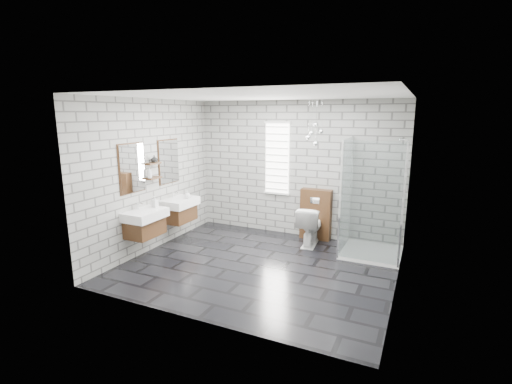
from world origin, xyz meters
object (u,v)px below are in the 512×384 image
Objects in this scene: vanity_right at (178,203)px; vanity_left at (143,216)px; cistern_panel at (316,214)px; shower_enclosure at (366,228)px; toilet at (310,226)px.

vanity_left is at bearing -90.00° from vanity_right.
vanity_right is 2.69m from cistern_panel.
shower_enclosure is at bearing -26.48° from cistern_panel.
vanity_left is at bearing -153.59° from shower_enclosure.
vanity_right is 0.77× the size of shower_enclosure.
vanity_left and vanity_right have the same top height.
toilet is (0.00, -0.38, -0.13)m from cistern_panel.
vanity_right is 1.57× the size of cistern_panel.
vanity_right is 2.55m from toilet.
vanity_right is at bearing -152.41° from cistern_panel.
toilet is (-1.04, 0.14, -0.13)m from shower_enclosure.
vanity_right reaches higher than toilet.
toilet is at bearing 172.57° from shower_enclosure.
shower_enclosure reaches higher than cistern_panel.
cistern_panel is (2.37, 2.21, -0.26)m from vanity_left.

